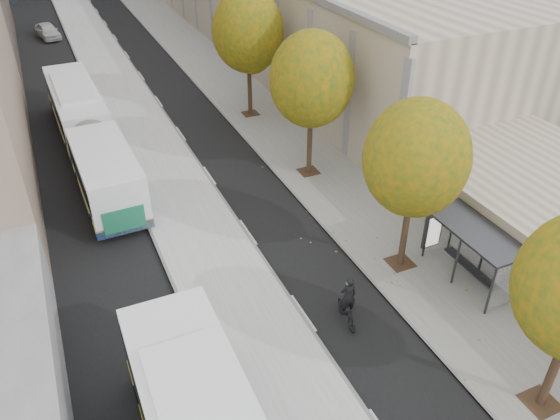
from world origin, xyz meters
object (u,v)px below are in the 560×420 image
bus_shelter (479,238)px  bus_far (88,133)px  cyclist (347,306)px  distant_car (48,31)px

bus_shelter → bus_far: bearing=126.1°
cyclist → distant_car: size_ratio=0.53×
bus_shelter → distant_car: 47.37m
bus_far → distant_car: bus_far is taller
bus_shelter → distant_car: (-13.27, 45.45, -1.47)m
cyclist → distant_car: bearing=106.3°
bus_far → distant_car: size_ratio=4.34×
bus_shelter → distant_car: size_ratio=1.05×
cyclist → bus_shelter: bearing=8.0°
bus_shelter → cyclist: bearing=-179.4°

